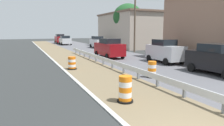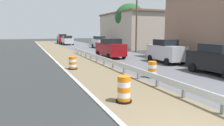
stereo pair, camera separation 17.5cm
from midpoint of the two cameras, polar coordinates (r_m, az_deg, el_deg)
The scene contains 13 objects.
guardrail_median at distance 9.07m, azimuth 23.30°, elevation -7.69°, with size 0.18×44.06×0.71m.
traffic_barrel_nearest at distance 8.71m, azimuth 3.17°, elevation -7.65°, with size 0.69×0.69×1.13m.
traffic_barrel_close at distance 13.44m, azimuth 10.80°, elevation -2.00°, with size 0.68×0.68×1.07m.
traffic_barrel_mid at distance 16.35m, azimuth -11.48°, elevation -0.19°, with size 0.74×0.74×1.00m.
car_lead_near_lane at distance 23.19m, azimuth -1.04°, elevation 4.25°, with size 2.17×4.80×2.18m.
car_trailing_near_lane at distance 15.90m, azimuth 27.28°, elevation 0.98°, with size 2.21×4.32×2.13m.
car_lead_far_lane at distance 46.04m, azimuth -13.18°, elevation 6.26°, with size 2.19×4.72×2.00m.
car_mid_far_lane at distance 36.59m, azimuth -4.18°, elevation 5.88°, with size 2.05×4.15×2.08m.
car_trailing_far_lane at distance 51.35m, azimuth -14.53°, elevation 6.61°, with size 2.19×4.76×2.26m.
car_distant_a at distance 20.05m, azimuth 14.38°, elevation 3.26°, with size 2.07×4.08×2.22m.
roadside_shop_far at distance 39.02m, azimuth 4.75°, elevation 9.22°, with size 7.75×14.44×6.35m.
utility_pole_mid at distance 29.30m, azimuth 6.27°, elevation 12.25°, with size 0.24×1.80×9.08m.
tree_roadside at distance 36.52m, azimuth 4.30°, elevation 12.74°, with size 5.14×5.14×7.74m.
Camera 1 is at (-4.17, -3.68, 3.01)m, focal length 32.54 mm.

